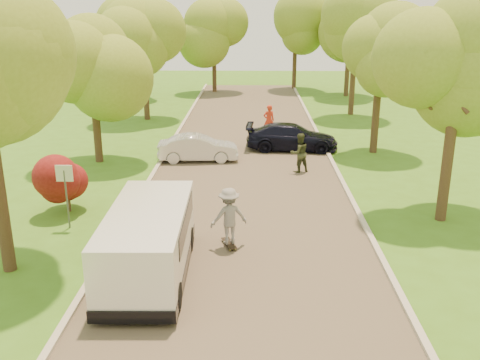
# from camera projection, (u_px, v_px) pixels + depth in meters

# --- Properties ---
(ground) EXTENTS (100.00, 100.00, 0.00)m
(ground) POSITION_uv_depth(u_px,v_px,m) (241.00, 290.00, 13.89)
(ground) COLOR #3E721B
(ground) RESTS_ON ground
(road) EXTENTS (8.00, 60.00, 0.01)m
(road) POSITION_uv_depth(u_px,v_px,m) (245.00, 190.00, 21.49)
(road) COLOR #4C4438
(road) RESTS_ON ground
(curb_left) EXTENTS (0.18, 60.00, 0.12)m
(curb_left) POSITION_uv_depth(u_px,v_px,m) (145.00, 188.00, 21.56)
(curb_left) COLOR #B2AD9E
(curb_left) RESTS_ON ground
(curb_right) EXTENTS (0.18, 60.00, 0.12)m
(curb_right) POSITION_uv_depth(u_px,v_px,m) (346.00, 189.00, 21.39)
(curb_right) COLOR #B2AD9E
(curb_right) RESTS_ON ground
(street_sign) EXTENTS (0.55, 0.06, 2.17)m
(street_sign) POSITION_uv_depth(u_px,v_px,m) (65.00, 183.00, 17.33)
(street_sign) COLOR #59595E
(street_sign) RESTS_ON ground
(red_shrub) EXTENTS (1.70, 1.70, 1.95)m
(red_shrub) POSITION_uv_depth(u_px,v_px,m) (67.00, 182.00, 18.91)
(red_shrub) COLOR #382619
(red_shrub) RESTS_ON ground
(tree_l_midb) EXTENTS (4.30, 4.20, 6.62)m
(tree_l_midb) POSITION_uv_depth(u_px,v_px,m) (95.00, 63.00, 24.03)
(tree_l_midb) COLOR #382619
(tree_l_midb) RESTS_ON ground
(tree_l_far) EXTENTS (4.92, 4.80, 7.79)m
(tree_l_far) POSITION_uv_depth(u_px,v_px,m) (146.00, 33.00, 33.25)
(tree_l_far) COLOR #382619
(tree_l_far) RESTS_ON ground
(tree_r_mida) EXTENTS (5.13, 5.00, 7.95)m
(tree_r_mida) POSITION_uv_depth(u_px,v_px,m) (468.00, 56.00, 16.78)
(tree_r_mida) COLOR #382619
(tree_r_mida) RESTS_ON ground
(tree_r_midb) EXTENTS (4.51, 4.40, 7.01)m
(tree_r_midb) POSITION_uv_depth(u_px,v_px,m) (385.00, 54.00, 25.55)
(tree_r_midb) COLOR #382619
(tree_r_midb) RESTS_ON ground
(tree_r_far) EXTENTS (5.33, 5.20, 8.34)m
(tree_r_far) POSITION_uv_depth(u_px,v_px,m) (360.00, 26.00, 34.75)
(tree_r_far) COLOR #382619
(tree_r_far) RESTS_ON ground
(tree_bg_a) EXTENTS (5.12, 5.00, 7.72)m
(tree_bg_a) POSITION_uv_depth(u_px,v_px,m) (135.00, 30.00, 40.96)
(tree_bg_a) COLOR #382619
(tree_bg_a) RESTS_ON ground
(tree_bg_b) EXTENTS (5.12, 5.00, 7.95)m
(tree_bg_b) POSITION_uv_depth(u_px,v_px,m) (353.00, 26.00, 42.42)
(tree_bg_b) COLOR #382619
(tree_bg_b) RESTS_ON ground
(tree_bg_c) EXTENTS (4.92, 4.80, 7.33)m
(tree_bg_c) POSITION_uv_depth(u_px,v_px,m) (216.00, 32.00, 44.72)
(tree_bg_c) COLOR #382619
(tree_bg_c) RESTS_ON ground
(tree_bg_d) EXTENTS (5.12, 5.00, 7.72)m
(tree_bg_d) POSITION_uv_depth(u_px,v_px,m) (298.00, 27.00, 46.38)
(tree_bg_d) COLOR #382619
(tree_bg_d) RESTS_ON ground
(minivan) EXTENTS (2.13, 5.20, 1.92)m
(minivan) POSITION_uv_depth(u_px,v_px,m) (149.00, 241.00, 14.35)
(minivan) COLOR white
(minivan) RESTS_ON ground
(silver_sedan) EXTENTS (3.87, 1.60, 1.25)m
(silver_sedan) POSITION_uv_depth(u_px,v_px,m) (198.00, 148.00, 25.38)
(silver_sedan) COLOR silver
(silver_sedan) RESTS_ON ground
(dark_sedan) EXTENTS (4.76, 2.18, 1.35)m
(dark_sedan) POSITION_uv_depth(u_px,v_px,m) (292.00, 137.00, 27.29)
(dark_sedan) COLOR black
(dark_sedan) RESTS_ON ground
(longboard) EXTENTS (0.55, 0.94, 0.11)m
(longboard) POSITION_uv_depth(u_px,v_px,m) (229.00, 243.00, 16.39)
(longboard) COLOR black
(longboard) RESTS_ON ground
(skateboarder) EXTENTS (1.30, 1.01, 1.77)m
(skateboarder) POSITION_uv_depth(u_px,v_px,m) (229.00, 216.00, 16.12)
(skateboarder) COLOR gray
(skateboarder) RESTS_ON longboard
(person_striped) EXTENTS (0.73, 0.57, 1.76)m
(person_striped) POSITION_uv_depth(u_px,v_px,m) (269.00, 120.00, 30.25)
(person_striped) COLOR red
(person_striped) RESTS_ON ground
(person_olive) EXTENTS (1.04, 0.94, 1.76)m
(person_olive) POSITION_uv_depth(u_px,v_px,m) (299.00, 153.00, 23.54)
(person_olive) COLOR #303721
(person_olive) RESTS_ON ground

